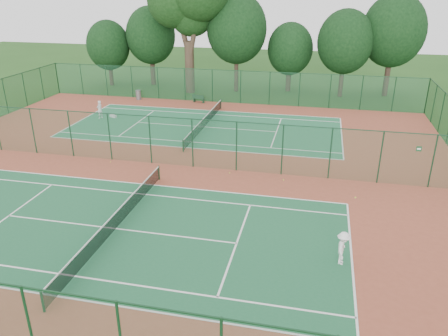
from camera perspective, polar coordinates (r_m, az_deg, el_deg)
The scene contains 17 objects.
ground at distance 31.09m, azimuth -6.77°, elevation 0.43°, with size 120.00×120.00×0.00m, color #1F4816.
red_pad at distance 31.09m, azimuth -6.78°, elevation 0.44°, with size 40.00×36.00×0.01m, color brown.
court_near at distance 23.68m, azimuth -13.87°, elevation -7.71°, with size 23.77×10.97×0.01m, color #1C5B37.
court_far at distance 39.17m, azimuth -2.51°, elevation 5.37°, with size 23.77×10.97×0.01m, color #216841.
fence_north at distance 47.18m, azimuth 0.30°, elevation 10.63°, with size 40.00×0.09×3.50m.
fence_divider at distance 30.47m, azimuth -6.93°, elevation 3.49°, with size 40.00×0.09×3.50m.
tennis_net_near at distance 23.42m, azimuth -13.99°, elevation -6.60°, with size 0.10×12.90×0.97m.
tennis_net_far at distance 39.01m, azimuth -2.53°, elevation 6.12°, with size 0.10×12.90×0.97m.
player_near at distance 20.70m, azimuth 15.25°, elevation -10.07°, with size 1.04×0.60×1.61m, color white.
player_far at distance 43.17m, azimuth -15.93°, elevation 7.36°, with size 0.62×0.41×1.69m, color silver.
trash_bin at distance 49.63m, azimuth -11.11°, elevation 9.36°, with size 0.57×0.57×1.03m, color slate.
bench at distance 47.48m, azimuth -3.34°, elevation 9.05°, with size 1.45×0.74×0.86m.
kit_bag at distance 43.33m, azimuth -14.29°, elevation 6.58°, with size 0.68×0.26×0.26m, color silver.
stray_ball_a at distance 29.44m, azimuth 0.75°, elevation -0.64°, with size 0.07×0.07×0.07m, color #BAD130.
stray_ball_b at distance 28.64m, azimuth 7.80°, elevation -1.56°, with size 0.08×0.08×0.08m, color #BED932.
stray_ball_c at distance 32.30m, azimuth -14.60°, elevation 0.78°, with size 0.07×0.07×0.07m, color gold.
evergreen_row at distance 53.45m, azimuth 2.28°, elevation 10.14°, with size 39.00×5.00×12.00m, color black, non-canonical shape.
Camera 1 is at (9.78, -27.04, 11.82)m, focal length 35.00 mm.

